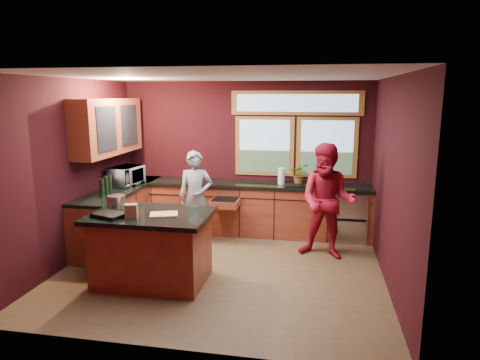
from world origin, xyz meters
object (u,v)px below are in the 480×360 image
(person_grey, at_px, (196,198))
(person_red, at_px, (327,201))
(stock_pot, at_px, (116,202))
(cutting_board, at_px, (164,214))
(island, at_px, (152,247))

(person_grey, xyz_separation_m, person_red, (2.14, -0.27, 0.10))
(person_grey, relative_size, stock_pot, 6.50)
(person_grey, height_order, cutting_board, person_grey)
(island, xyz_separation_m, person_red, (2.28, 1.33, 0.40))
(person_grey, height_order, stock_pot, person_grey)
(island, height_order, person_red, person_red)
(person_grey, relative_size, person_red, 0.89)
(person_grey, relative_size, cutting_board, 4.45)
(person_grey, bearing_deg, stock_pot, -129.02)
(cutting_board, relative_size, stock_pot, 1.46)
(person_grey, bearing_deg, island, -108.58)
(stock_pot, bearing_deg, person_red, 22.67)
(person_red, height_order, cutting_board, person_red)
(cutting_board, bearing_deg, island, 165.96)
(island, xyz_separation_m, cutting_board, (0.20, -0.05, 0.48))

